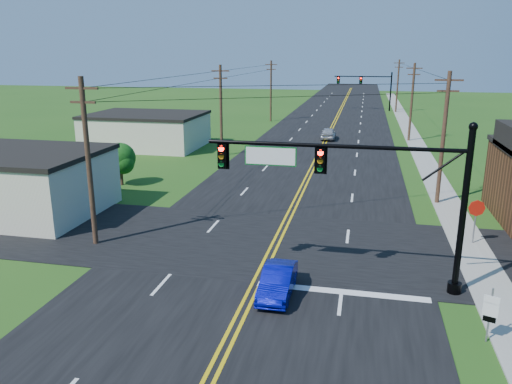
% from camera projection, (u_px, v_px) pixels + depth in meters
% --- Properties ---
extents(ground, '(260.00, 260.00, 0.00)m').
position_uv_depth(ground, '(205.00, 379.00, 16.06)').
color(ground, '#204915').
rests_on(ground, ground).
extents(road_main, '(16.00, 220.00, 0.04)m').
position_uv_depth(road_main, '(327.00, 135.00, 63.09)').
color(road_main, black).
rests_on(road_main, ground).
extents(road_cross, '(70.00, 10.00, 0.04)m').
position_uv_depth(road_cross, '(272.00, 244.00, 27.34)').
color(road_cross, black).
rests_on(road_cross, ground).
extents(sidewalk, '(2.00, 160.00, 0.08)m').
position_uv_depth(sidewalk, '(421.00, 154.00, 51.53)').
color(sidewalk, gray).
rests_on(sidewalk, ground).
extents(signal_mast_main, '(11.30, 0.60, 7.48)m').
position_uv_depth(signal_mast_main, '(356.00, 183.00, 21.41)').
color(signal_mast_main, black).
rests_on(signal_mast_main, ground).
extents(signal_mast_far, '(10.98, 0.60, 7.48)m').
position_uv_depth(signal_mast_far, '(366.00, 85.00, 89.19)').
color(signal_mast_far, black).
rests_on(signal_mast_far, ground).
extents(cream_bldg_near, '(10.20, 8.20, 4.10)m').
position_uv_depth(cream_bldg_near, '(19.00, 182.00, 32.15)').
color(cream_bldg_near, beige).
rests_on(cream_bldg_near, ground).
extents(cream_bldg_far, '(12.20, 9.20, 3.70)m').
position_uv_depth(cream_bldg_far, '(147.00, 130.00, 55.20)').
color(cream_bldg_far, beige).
rests_on(cream_bldg_far, ground).
extents(utility_pole_left_a, '(1.80, 0.28, 9.00)m').
position_uv_depth(utility_pole_left_a, '(88.00, 160.00, 26.14)').
color(utility_pole_left_a, '#352118').
rests_on(utility_pole_left_a, ground).
extents(utility_pole_left_b, '(1.80, 0.28, 9.00)m').
position_uv_depth(utility_pole_left_b, '(221.00, 109.00, 49.66)').
color(utility_pole_left_b, '#352118').
rests_on(utility_pole_left_b, ground).
extents(utility_pole_left_c, '(1.80, 0.28, 9.00)m').
position_uv_depth(utility_pole_left_c, '(271.00, 90.00, 75.06)').
color(utility_pole_left_c, '#352118').
rests_on(utility_pole_left_c, ground).
extents(utility_pole_right_a, '(1.80, 0.28, 9.00)m').
position_uv_depth(utility_pole_right_a, '(443.00, 136.00, 33.47)').
color(utility_pole_right_a, '#352118').
rests_on(utility_pole_right_a, ground).
extents(utility_pole_right_b, '(1.80, 0.28, 9.00)m').
position_uv_depth(utility_pole_right_b, '(412.00, 101.00, 57.94)').
color(utility_pole_right_b, '#352118').
rests_on(utility_pole_right_b, ground).
extents(utility_pole_right_c, '(1.80, 0.28, 9.00)m').
position_uv_depth(utility_pole_right_c, '(398.00, 85.00, 86.16)').
color(utility_pole_right_c, '#352118').
rests_on(utility_pole_right_c, ground).
extents(tree_left, '(2.40, 2.40, 3.37)m').
position_uv_depth(tree_left, '(120.00, 158.00, 39.04)').
color(tree_left, '#352118').
rests_on(tree_left, ground).
extents(blue_car, '(1.29, 3.69, 1.22)m').
position_uv_depth(blue_car, '(278.00, 282.00, 21.47)').
color(blue_car, '#070A97').
rests_on(blue_car, ground).
extents(distant_car, '(1.73, 4.23, 1.44)m').
position_uv_depth(distant_car, '(328.00, 134.00, 59.99)').
color(distant_car, '#B3B3B9').
rests_on(distant_car, ground).
extents(route_sign, '(0.51, 0.21, 2.12)m').
position_uv_depth(route_sign, '(490.00, 311.00, 17.79)').
color(route_sign, slate).
rests_on(route_sign, ground).
extents(stop_sign, '(0.90, 0.17, 2.53)m').
position_uv_depth(stop_sign, '(476.00, 213.00, 26.83)').
color(stop_sign, slate).
rests_on(stop_sign, ground).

